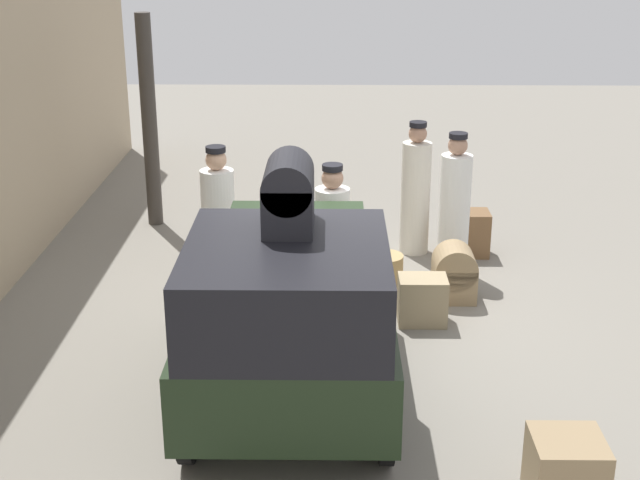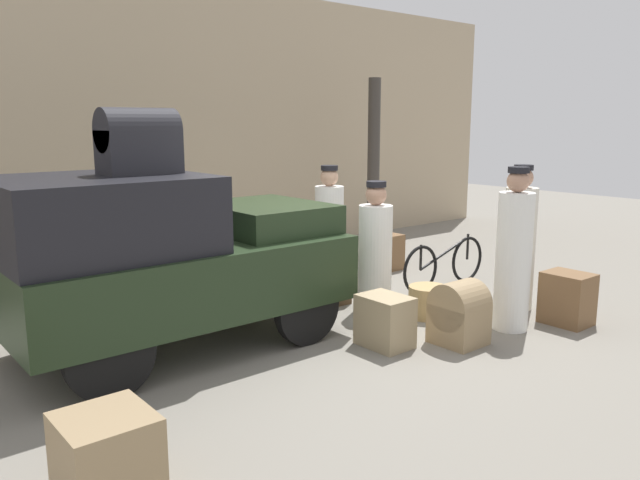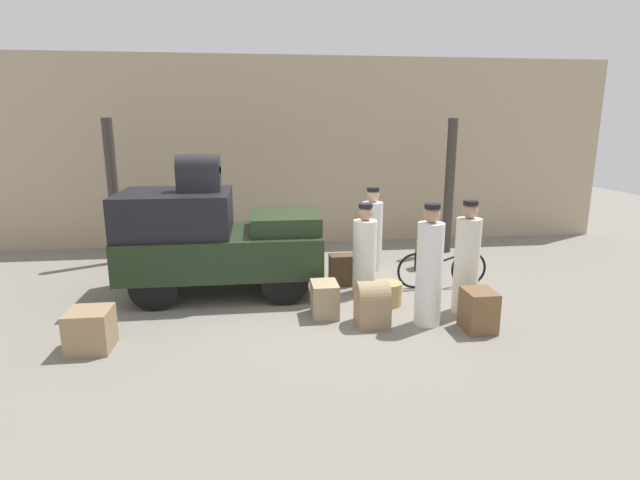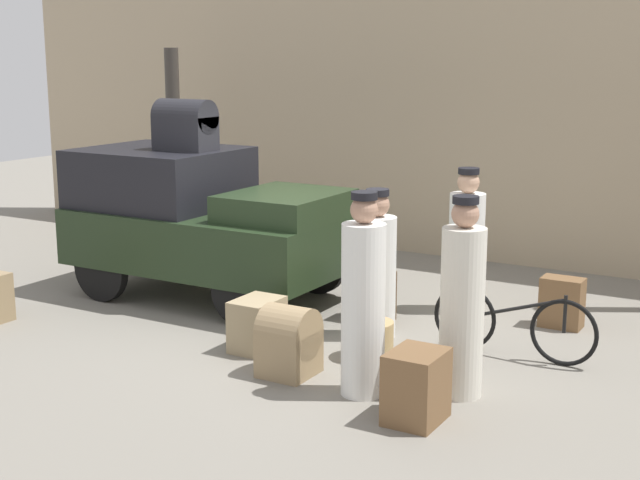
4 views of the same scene
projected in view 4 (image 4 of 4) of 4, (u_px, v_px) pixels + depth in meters
The scene contains 16 objects.
ground_plane at pixel (296, 324), 9.99m from camera, with size 30.00×30.00×0.00m, color gray.
station_building_facade at pixel (442, 104), 12.96m from camera, with size 16.00×0.15×4.50m.
canopy_pillar_left at pixel (174, 148), 13.86m from camera, with size 0.22×0.22×3.05m.
truck at pixel (200, 218), 10.98m from camera, with size 3.39×1.80×1.81m.
bicycle at pixel (513, 324), 8.85m from camera, with size 1.69×0.04×0.71m.
wicker_basket at pixel (370, 340), 8.85m from camera, with size 0.47×0.47×0.38m.
porter_carrying_trunk at pixel (363, 303), 7.79m from camera, with size 0.39×0.39×1.83m.
porter_standing_middle at pixel (377, 271), 9.41m from camera, with size 0.41×0.41×1.60m.
porter_with_bicycle at pixel (466, 247), 10.37m from camera, with size 0.41×0.41×1.69m.
conductor_in_dark_uniform at pixel (462, 306), 7.77m from camera, with size 0.39×0.39×1.79m.
trunk_barrel_dark at pixel (289, 341), 8.37m from camera, with size 0.47×0.50×0.67m.
trunk_wicker_pale at pixel (416, 386), 7.31m from camera, with size 0.42×0.52×0.60m.
suitcase_black_upright at pixel (562, 303), 9.83m from camera, with size 0.45×0.28×0.56m.
trunk_umber_medium at pixel (257, 325), 9.07m from camera, with size 0.40×0.54×0.54m.
suitcase_tan_flat at pixel (372, 296), 10.08m from camera, with size 0.47×0.33×0.57m.
trunk_on_truck_roof at pixel (185, 125), 10.83m from camera, with size 0.72×0.42×0.62m.
Camera 4 is at (5.07, -8.13, 2.99)m, focal length 50.00 mm.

